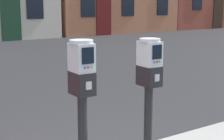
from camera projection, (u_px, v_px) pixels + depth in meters
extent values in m
cube|color=black|center=(82.00, 83.00, 3.22)|extent=(0.17, 0.24, 0.21)
cube|color=#A5A8AD|center=(89.00, 86.00, 3.12)|extent=(0.06, 0.01, 0.07)
cube|color=#B7BABF|center=(81.00, 57.00, 3.18)|extent=(0.17, 0.23, 0.26)
cube|color=black|center=(88.00, 56.00, 3.07)|extent=(0.12, 0.01, 0.15)
cylinder|color=blue|center=(85.00, 68.00, 3.07)|extent=(0.02, 0.01, 0.02)
cylinder|color=red|center=(88.00, 67.00, 3.09)|extent=(0.02, 0.01, 0.02)
cylinder|color=green|center=(92.00, 67.00, 3.11)|extent=(0.02, 0.01, 0.02)
cylinder|color=#B7BABF|center=(81.00, 41.00, 3.15)|extent=(0.22, 0.22, 0.03)
cylinder|color=black|center=(148.00, 126.00, 3.76)|extent=(0.09, 0.09, 0.90)
cube|color=black|center=(149.00, 76.00, 3.66)|extent=(0.17, 0.24, 0.21)
cube|color=#A5A8AD|center=(157.00, 78.00, 3.55)|extent=(0.06, 0.01, 0.07)
cube|color=#B7BABF|center=(150.00, 54.00, 3.61)|extent=(0.17, 0.23, 0.26)
cube|color=black|center=(157.00, 52.00, 3.51)|extent=(0.12, 0.01, 0.14)
cylinder|color=blue|center=(154.00, 62.00, 3.51)|extent=(0.02, 0.01, 0.02)
cylinder|color=red|center=(157.00, 62.00, 3.53)|extent=(0.02, 0.01, 0.02)
cylinder|color=green|center=(160.00, 62.00, 3.55)|extent=(0.02, 0.01, 0.02)
cylinder|color=#B7BABF|center=(150.00, 40.00, 3.58)|extent=(0.22, 0.22, 0.03)
cube|color=black|center=(35.00, 3.00, 17.91)|extent=(0.90, 0.06, 1.60)
cube|color=#193823|center=(11.00, 20.00, 17.37)|extent=(1.00, 0.07, 2.10)
cube|color=black|center=(88.00, 3.00, 19.60)|extent=(0.90, 0.06, 1.60)
cube|color=black|center=(128.00, 3.00, 21.10)|extent=(0.90, 0.06, 1.60)
cube|color=black|center=(163.00, 3.00, 22.59)|extent=(0.90, 0.06, 1.60)
cube|color=#591414|center=(104.00, 17.00, 20.32)|extent=(1.00, 0.07, 2.10)
cube|color=black|center=(218.00, 14.00, 25.67)|extent=(1.00, 0.07, 2.10)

